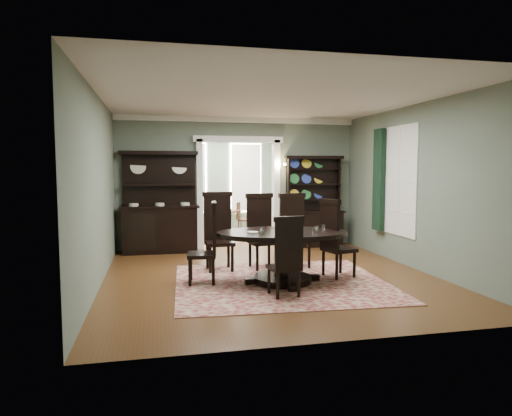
{
  "coord_description": "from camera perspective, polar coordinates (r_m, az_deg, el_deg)",
  "views": [
    {
      "loc": [
        -1.88,
        -7.4,
        1.84
      ],
      "look_at": [
        -0.11,
        0.6,
        1.13
      ],
      "focal_mm": 32.0,
      "sensor_mm": 36.0,
      "label": 1
    }
  ],
  "objects": [
    {
      "name": "parlor_chair_right",
      "position": [
        12.45,
        -1.72,
        -1.23
      ],
      "size": [
        0.44,
        0.43,
        0.92
      ],
      "rotation": [
        0.0,
        0.0,
        -2.0
      ],
      "color": "#532F17",
      "rests_on": "parlor_floor"
    },
    {
      "name": "parlor_chair_left",
      "position": [
        12.48,
        -5.39,
        -1.03
      ],
      "size": [
        0.44,
        0.42,
        1.0
      ],
      "rotation": [
        0.0,
        0.0,
        1.46
      ],
      "color": "#532F17",
      "rests_on": "parlor_floor"
    },
    {
      "name": "chair_far_right",
      "position": [
        8.59,
        4.72,
        -2.52
      ],
      "size": [
        0.54,
        0.52,
        1.37
      ],
      "rotation": [
        0.0,
        0.0,
        3.21
      ],
      "color": "black",
      "rests_on": "rug"
    },
    {
      "name": "right_window",
      "position": [
        9.51,
        16.31,
        3.34
      ],
      "size": [
        0.15,
        1.47,
        2.12
      ],
      "color": "white",
      "rests_on": "wall_right"
    },
    {
      "name": "sideboard",
      "position": [
        10.2,
        -11.92,
        -1.13
      ],
      "size": [
        1.69,
        0.62,
        2.21
      ],
      "rotation": [
        0.0,
        0.0,
        -0.01
      ],
      "color": "black",
      "rests_on": "floor"
    },
    {
      "name": "rug",
      "position": [
        7.45,
        3.18,
        -9.28
      ],
      "size": [
        3.52,
        3.24,
        0.01
      ],
      "primitive_type": "cube",
      "rotation": [
        0.0,
        0.0,
        -0.06
      ],
      "color": "maroon",
      "rests_on": "floor"
    },
    {
      "name": "dining_table",
      "position": [
        7.34,
        3.34,
        -4.9
      ],
      "size": [
        2.24,
        2.15,
        0.83
      ],
      "rotation": [
        0.0,
        0.0,
        -0.1
      ],
      "color": "black",
      "rests_on": "rug"
    },
    {
      "name": "centerpiece",
      "position": [
        7.4,
        3.91,
        -2.36
      ],
      "size": [
        1.29,
        0.83,
        0.21
      ],
      "color": "silver",
      "rests_on": "dining_table"
    },
    {
      "name": "chair_far_left",
      "position": [
        8.31,
        -4.71,
        -2.61
      ],
      "size": [
        0.55,
        0.5,
        1.41
      ],
      "rotation": [
        0.0,
        0.0,
        3.16
      ],
      "color": "black",
      "rests_on": "rug"
    },
    {
      "name": "welsh_dresser",
      "position": [
        10.86,
        7.25,
        -0.69
      ],
      "size": [
        1.41,
        0.62,
        2.13
      ],
      "rotation": [
        0.0,
        0.0,
        -0.09
      ],
      "color": "black",
      "rests_on": "floor"
    },
    {
      "name": "parlor_table",
      "position": [
        12.23,
        -3.7,
        -1.44
      ],
      "size": [
        0.78,
        0.78,
        0.72
      ],
      "color": "#532F17",
      "rests_on": "parlor_floor"
    },
    {
      "name": "parlor",
      "position": [
        13.08,
        -4.2,
        3.55
      ],
      "size": [
        3.51,
        3.5,
        3.01
      ],
      "color": "#593117",
      "rests_on": "ground"
    },
    {
      "name": "chair_near",
      "position": [
        6.49,
        3.86,
        -5.88
      ],
      "size": [
        0.48,
        0.46,
        1.18
      ],
      "rotation": [
        0.0,
        0.0,
        0.13
      ],
      "color": "black",
      "rests_on": "rug"
    },
    {
      "name": "chair_far_mid",
      "position": [
        8.47,
        0.63,
        -2.59
      ],
      "size": [
        0.57,
        0.55,
        1.38
      ],
      "rotation": [
        0.0,
        0.0,
        3.28
      ],
      "color": "black",
      "rests_on": "rug"
    },
    {
      "name": "chair_end_left",
      "position": [
        7.31,
        -5.95,
        -4.1
      ],
      "size": [
        0.51,
        0.53,
        1.31
      ],
      "rotation": [
        0.0,
        0.0,
        1.45
      ],
      "color": "black",
      "rests_on": "rug"
    },
    {
      "name": "room",
      "position": [
        7.69,
        1.71,
        3.02
      ],
      "size": [
        5.51,
        6.01,
        3.01
      ],
      "color": "#593117",
      "rests_on": "ground"
    },
    {
      "name": "doorway_trim",
      "position": [
        10.58,
        -2.23,
        3.78
      ],
      "size": [
        2.08,
        0.25,
        2.57
      ],
      "color": "white",
      "rests_on": "floor"
    },
    {
      "name": "wall_sconce",
      "position": [
        10.63,
        2.98,
        5.24
      ],
      "size": [
        0.27,
        0.21,
        0.21
      ],
      "color": "gold",
      "rests_on": "back_wall_right"
    },
    {
      "name": "chair_end_right",
      "position": [
        7.76,
        9.7,
        -3.54
      ],
      "size": [
        0.58,
        0.6,
        1.33
      ],
      "rotation": [
        0.0,
        0.0,
        -1.3
      ],
      "color": "black",
      "rests_on": "rug"
    }
  ]
}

